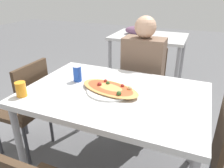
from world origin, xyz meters
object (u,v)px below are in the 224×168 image
object	(u,v)px
chair_far_seated	(144,85)
drink_glass	(21,89)
dining_table	(114,101)
pizza_main	(110,89)
soda_can	(77,74)
person_seated	(142,70)
chair_side_left	(26,105)

from	to	relation	value
chair_far_seated	drink_glass	bearing A→B (deg)	61.05
dining_table	chair_far_seated	bearing A→B (deg)	87.82
pizza_main	soda_can	size ratio (longest dim) A/B	4.08
person_seated	pizza_main	bearing A→B (deg)	84.52
chair_side_left	pizza_main	distance (m)	0.85
dining_table	drink_glass	xyz separation A→B (m)	(-0.57, -0.30, 0.13)
dining_table	drink_glass	size ratio (longest dim) A/B	12.52
dining_table	chair_far_seated	xyz separation A→B (m)	(0.03, 0.78, -0.20)
soda_can	drink_glass	xyz separation A→B (m)	(-0.22, -0.38, -0.01)
chair_far_seated	person_seated	world-z (taller)	person_seated
pizza_main	soda_can	xyz separation A→B (m)	(-0.31, 0.07, 0.04)
chair_far_seated	pizza_main	bearing A→B (deg)	85.33
chair_far_seated	dining_table	bearing A→B (deg)	87.82
pizza_main	chair_far_seated	bearing A→B (deg)	85.33
chair_far_seated	soda_can	bearing A→B (deg)	61.98
pizza_main	drink_glass	bearing A→B (deg)	-150.27
chair_far_seated	soda_can	world-z (taller)	soda_can
chair_far_seated	pizza_main	size ratio (longest dim) A/B	1.76
pizza_main	dining_table	bearing A→B (deg)	-2.53
pizza_main	drink_glass	size ratio (longest dim) A/B	4.92
soda_can	chair_far_seated	bearing A→B (deg)	61.98
dining_table	chair_side_left	xyz separation A→B (m)	(-0.84, -0.03, -0.20)
chair_side_left	soda_can	bearing A→B (deg)	-77.81
person_seated	pizza_main	distance (m)	0.67
dining_table	person_seated	xyz separation A→B (m)	(0.03, 0.66, 0.02)
soda_can	dining_table	bearing A→B (deg)	-11.76
dining_table	drink_glass	distance (m)	0.66
dining_table	soda_can	size ratio (longest dim) A/B	10.38
person_seated	drink_glass	bearing A→B (deg)	58.26
chair_side_left	person_seated	world-z (taller)	person_seated
pizza_main	drink_glass	distance (m)	0.62
drink_glass	pizza_main	bearing A→B (deg)	29.73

